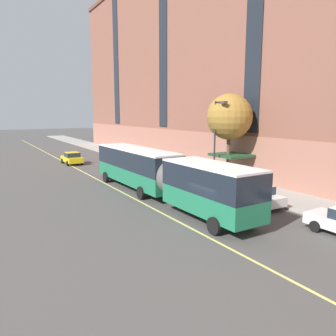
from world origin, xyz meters
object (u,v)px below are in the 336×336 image
Objects in this scene: taxi_cab at (72,158)px; fire_hydrant at (145,161)px; parked_car_green_0 at (167,170)px; street_tree_far_uptown at (229,117)px; city_bus at (159,172)px; street_lamp at (216,134)px; parked_car_red_1 at (140,162)px; parked_car_red_4 at (111,154)px; parked_car_white_5 at (256,195)px.

taxi_cab is 5.95× the size of fire_hydrant.
taxi_cab is at bearing 144.38° from fire_hydrant.
fire_hydrant is at bearing -35.62° from taxi_cab.
street_tree_far_uptown is at bearing -54.20° from parked_car_green_0.
city_bus reaches higher than taxi_cab.
city_bus is 8.42m from parked_car_green_0.
city_bus is at bearing -168.19° from street_tree_far_uptown.
taxi_cab is 0.57× the size of street_lamp.
city_bus is at bearing -110.02° from parked_car_red_1.
city_bus is 23.55m from parked_car_red_4.
parked_car_red_1 is at bearing 90.42° from parked_car_white_5.
parked_car_red_1 is 2.86m from fire_hydrant.
parked_car_white_5 is (0.14, -18.51, -0.00)m from parked_car_red_1.
parked_car_green_0 is 0.58× the size of street_tree_far_uptown.
fire_hydrant is at bearing 78.29° from parked_car_green_0.
taxi_cab is at bearing 103.20° from parked_car_white_5.
parked_car_red_4 is 28.26m from parked_car_white_5.
street_lamp is at bearing -89.59° from fire_hydrant.
parked_car_green_0 is 6.90m from street_lamp.
street_lamp is (1.84, -11.81, 3.90)m from parked_car_red_1.
city_bus reaches higher than parked_car_green_0.
city_bus is at bearing -101.98° from parked_car_red_4.
taxi_cab is at bearing 93.29° from city_bus.
fire_hydrant is at bearing 52.25° from parked_car_red_1.
city_bus reaches higher than parked_car_red_1.
city_bus is at bearing -86.71° from taxi_cab.
parked_car_white_5 is at bearing -89.07° from parked_car_green_0.
city_bus is at bearing -112.97° from fire_hydrant.
parked_car_red_1 is 0.96× the size of parked_car_red_4.
parked_car_red_4 is at bearing 99.45° from street_tree_far_uptown.
parked_car_red_1 is 5.90× the size of fire_hydrant.
parked_car_white_5 is at bearing -76.80° from taxi_cab.
parked_car_green_0 is at bearing 90.93° from parked_car_white_5.
street_lamp is at bearing -70.49° from parked_car_green_0.
city_bus is 4.61× the size of parked_car_red_1.
fire_hydrant is (7.78, -5.58, -0.29)m from taxi_cab.
parked_car_green_0 is (4.77, 6.82, -1.28)m from city_bus.
street_lamp is at bearing -81.13° from parked_car_red_1.
parked_car_red_4 is (0.11, 16.19, -0.00)m from parked_car_green_0.
taxi_cab is (-5.98, 14.27, -0.00)m from parked_car_green_0.
parked_car_green_0 and parked_car_red_4 have the same top height.
city_bus is at bearing -124.99° from parked_car_green_0.
parked_car_red_4 is 22.21m from street_tree_far_uptown.
street_tree_far_uptown reaches higher than city_bus.
parked_car_green_0 is 6.44m from parked_car_red_1.
fire_hydrant is (1.69, -7.50, -0.29)m from parked_car_red_4.
parked_car_red_1 and parked_car_red_4 have the same top height.
city_bus reaches higher than parked_car_red_4.
fire_hydrant is (6.57, 15.51, -1.57)m from city_bus.
parked_car_red_4 is at bearing 89.70° from parked_car_red_1.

